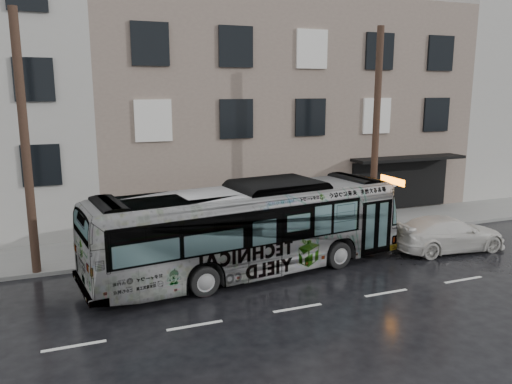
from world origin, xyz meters
The scene contains 9 objects.
ground centered at (0.00, 0.00, 0.00)m, with size 120.00×120.00×0.00m, color black.
sidewalk centered at (0.00, 4.90, 0.07)m, with size 90.00×3.60×0.15m, color gray.
building_taupe centered at (5.00, 12.70, 5.50)m, with size 20.00×12.00×11.00m, color gray.
building_filler centered at (24.00, 12.70, 6.00)m, with size 18.00×12.00×12.00m, color #A4A39B.
utility_pole_front centered at (6.50, 3.30, 4.65)m, with size 0.30×0.30×9.00m, color #3E291F.
utility_pole_rear centered at (-7.50, 3.30, 4.65)m, with size 0.30×0.30×9.00m, color #3E291F.
sign_post centered at (7.60, 3.30, 1.35)m, with size 0.06×0.06×2.40m, color slate.
bus centered at (-0.31, 0.90, 1.64)m, with size 2.75×11.76×3.28m, color #B2B2B2.
white_sedan centered at (8.21, 0.37, 0.70)m, with size 1.97×4.85×1.41m, color silver.
Camera 1 is at (-6.26, -15.22, 6.49)m, focal length 35.00 mm.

